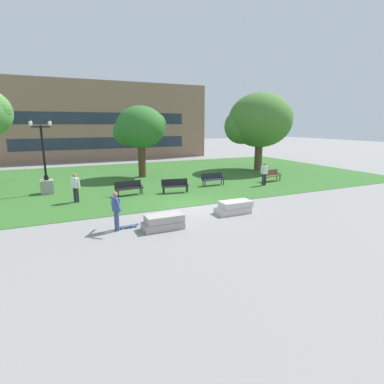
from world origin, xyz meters
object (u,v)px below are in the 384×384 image
(park_bench_near_left, at_px, (175,185))
(person_bystander_near_lawn, at_px, (75,186))
(concrete_block_left, at_px, (234,207))
(park_bench_near_right, at_px, (213,178))
(park_bench_far_left, at_px, (271,175))
(skateboard, at_px, (127,226))
(lamp_post_left, at_px, (46,179))
(person_bystander_far_lawn, at_px, (264,173))
(concrete_block_center, at_px, (164,222))
(park_bench_far_right, at_px, (129,187))
(person_skateboarder, at_px, (116,209))

(park_bench_near_left, distance_m, person_bystander_near_lawn, 6.26)
(park_bench_near_left, bearing_deg, concrete_block_left, -79.22)
(park_bench_near_right, distance_m, person_bystander_near_lawn, 9.80)
(park_bench_far_left, xyz_separation_m, person_bystander_near_lawn, (-14.74, -0.55, 0.44))
(skateboard, relative_size, lamp_post_left, 0.21)
(concrete_block_left, relative_size, park_bench_near_right, 1.04)
(concrete_block_left, height_order, person_bystander_far_lawn, person_bystander_far_lawn)
(concrete_block_center, bearing_deg, park_bench_far_right, 89.63)
(skateboard, relative_size, park_bench_far_right, 0.55)
(park_bench_near_left, bearing_deg, concrete_block_center, -115.34)
(park_bench_far_left, xyz_separation_m, person_bystander_far_lawn, (-1.52, -1.10, 0.44))
(park_bench_far_right, bearing_deg, lamp_post_left, 150.82)
(concrete_block_left, xyz_separation_m, person_bystander_far_lawn, (5.90, 5.17, 0.68))
(lamp_post_left, xyz_separation_m, person_bystander_near_lawn, (1.60, -3.23, -0.03))
(concrete_block_center, xyz_separation_m, park_bench_far_right, (0.05, 6.99, 0.23))
(lamp_post_left, bearing_deg, park_bench_near_right, -10.69)
(skateboard, relative_size, person_bystander_far_lawn, 0.60)
(park_bench_near_right, bearing_deg, lamp_post_left, 169.31)
(park_bench_near_left, bearing_deg, person_bystander_far_lawn, -4.26)
(person_skateboarder, relative_size, lamp_post_left, 0.35)
(park_bench_far_left, xyz_separation_m, lamp_post_left, (-16.34, 2.68, 0.47))
(park_bench_near_right, bearing_deg, park_bench_far_right, -175.03)
(person_bystander_near_lawn, distance_m, person_bystander_far_lawn, 13.24)
(person_skateboarder, bearing_deg, concrete_block_left, 0.59)
(person_bystander_far_lawn, bearing_deg, skateboard, -155.78)
(concrete_block_left, relative_size, park_bench_far_right, 1.02)
(person_bystander_near_lawn, bearing_deg, park_bench_near_left, -0.27)
(park_bench_near_left, xyz_separation_m, park_bench_far_left, (8.50, 0.58, 0.00))
(concrete_block_center, height_order, person_skateboarder, person_skateboarder)
(park_bench_far_left, bearing_deg, concrete_block_center, -148.71)
(person_skateboarder, relative_size, skateboard, 1.67)
(park_bench_far_right, bearing_deg, person_bystander_far_lawn, -6.18)
(person_skateboarder, xyz_separation_m, lamp_post_left, (-2.88, 9.02, 0.04))
(park_bench_near_right, relative_size, lamp_post_left, 0.38)
(skateboard, relative_size, park_bench_near_left, 0.55)
(park_bench_near_left, xyz_separation_m, person_bystander_near_lawn, (-6.25, 0.03, 0.44))
(concrete_block_center, height_order, lamp_post_left, lamp_post_left)
(concrete_block_center, distance_m, park_bench_far_right, 7.00)
(skateboard, xyz_separation_m, lamp_post_left, (-3.34, 8.95, 0.92))
(concrete_block_center, height_order, concrete_block_left, same)
(concrete_block_center, bearing_deg, concrete_block_left, 10.15)
(skateboard, bearing_deg, lamp_post_left, 110.47)
(person_skateboarder, relative_size, person_bystander_near_lawn, 1.00)
(park_bench_far_right, height_order, person_bystander_far_lawn, person_bystander_far_lawn)
(park_bench_far_right, xyz_separation_m, lamp_post_left, (-4.84, 2.70, 0.47))
(concrete_block_center, xyz_separation_m, person_bystander_near_lawn, (-3.20, 6.46, 0.68))
(concrete_block_center, distance_m, concrete_block_left, 4.20)
(concrete_block_left, relative_size, skateboard, 1.85)
(concrete_block_center, bearing_deg, park_bench_near_right, 49.17)
(concrete_block_left, xyz_separation_m, person_bystander_near_lawn, (-7.33, 5.72, 0.68))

